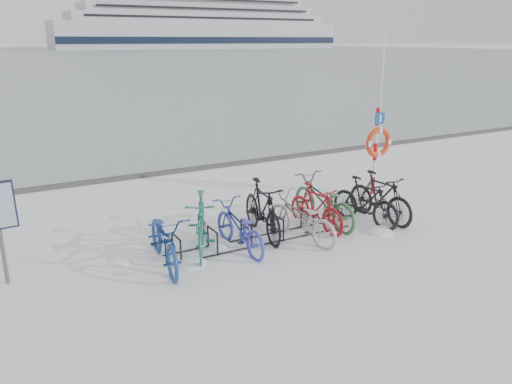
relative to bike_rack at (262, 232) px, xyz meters
The scene contains 15 objects.
ground 0.18m from the bike_rack, ahead, with size 900.00×900.00×0.00m, color white.
quay_edge 5.90m from the bike_rack, 90.00° to the left, with size 400.00×0.25×0.10m, color #3F3F42.
bike_rack is the anchor object (origin of this frame).
lifebuoy_station 4.49m from the bike_rack, 18.03° to the left, with size 0.78×0.22×4.06m.
cruise_ferry 225.07m from the bike_rack, 67.48° to the left, with size 127.58×24.08×41.92m.
bike_0 2.09m from the bike_rack, behind, with size 0.69×1.99×1.04m, color navy.
bike_1 1.31m from the bike_rack, behind, with size 0.53×1.89×1.13m, color #206A5C.
bike_2 0.67m from the bike_rack, 168.03° to the right, with size 0.63×1.80×0.94m, color #353FAF.
bike_3 0.51m from the bike_rack, 60.79° to the left, with size 0.55×1.95×1.17m, color black.
bike_4 0.83m from the bike_rack, 23.68° to the right, with size 0.65×1.86×0.98m, color #A9ABB1.
bike_5 1.37m from the bike_rack, ahead, with size 0.47×1.65×0.99m, color #A7131C.
bike_6 1.70m from the bike_rack, ahead, with size 0.72×2.06×1.08m, color #35673D.
bike_7 2.50m from the bike_rack, ahead, with size 0.49×1.74×1.05m, color black.
bike_8 2.93m from the bike_rack, ahead, with size 0.52×1.84×1.10m, color black.
snow_drifts 0.25m from the bike_rack, 68.78° to the right, with size 5.59×1.86×0.21m.
Camera 1 is at (-4.58, -8.06, 3.86)m, focal length 35.00 mm.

